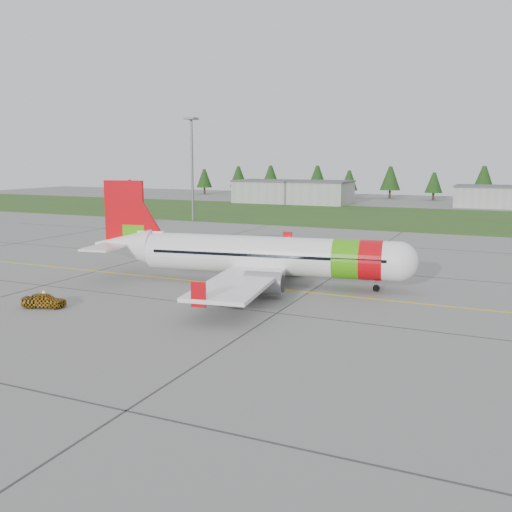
% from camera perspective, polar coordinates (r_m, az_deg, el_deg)
% --- Properties ---
extents(ground, '(320.00, 320.00, 0.00)m').
position_cam_1_polar(ground, '(51.17, -8.36, -4.46)').
color(ground, gray).
rests_on(ground, ground).
extents(aircraft, '(33.55, 31.23, 10.20)m').
position_cam_1_polar(aircraft, '(56.66, 0.45, 0.07)').
color(aircraft, white).
rests_on(aircraft, ground).
extents(follow_me_car, '(1.65, 1.79, 3.64)m').
position_cam_1_polar(follow_me_car, '(51.25, -20.52, -2.87)').
color(follow_me_car, orange).
rests_on(follow_me_car, ground).
extents(service_van, '(1.95, 1.90, 4.44)m').
position_cam_1_polar(service_van, '(112.47, -11.33, 4.32)').
color(service_van, white).
rests_on(service_van, ground).
extents(grass_strip, '(320.00, 50.00, 0.03)m').
position_cam_1_polar(grass_strip, '(127.21, 11.94, 3.90)').
color(grass_strip, '#30561E').
rests_on(grass_strip, ground).
extents(taxi_guideline, '(120.00, 0.25, 0.02)m').
position_cam_1_polar(taxi_guideline, '(57.87, -4.10, -2.71)').
color(taxi_guideline, gold).
rests_on(taxi_guideline, ground).
extents(hangar_west, '(32.00, 14.00, 6.00)m').
position_cam_1_polar(hangar_west, '(162.30, 3.70, 6.37)').
color(hangar_west, '#A8A8A3').
rests_on(hangar_west, ground).
extents(hangar_east, '(24.00, 12.00, 5.20)m').
position_cam_1_polar(hangar_east, '(160.02, 23.62, 5.39)').
color(hangar_east, '#A8A8A3').
rests_on(hangar_east, ground).
extents(floodlight_mast, '(0.50, 0.50, 20.00)m').
position_cam_1_polar(floodlight_mast, '(115.83, -6.40, 8.45)').
color(floodlight_mast, slate).
rests_on(floodlight_mast, ground).
extents(treeline, '(160.00, 8.00, 10.00)m').
position_cam_1_polar(treeline, '(181.86, 15.83, 7.01)').
color(treeline, '#1C3F14').
rests_on(treeline, ground).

